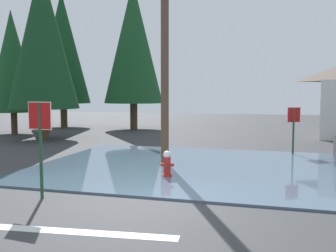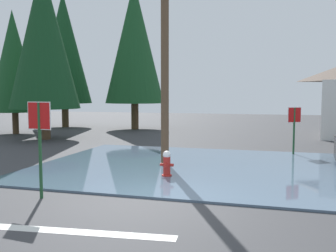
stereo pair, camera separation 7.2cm
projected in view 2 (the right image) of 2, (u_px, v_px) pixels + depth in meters
name	position (u px, v px, depth m)	size (l,w,h in m)	color
ground_plane	(153.00, 203.00, 9.17)	(80.00, 80.00, 0.10)	#38383A
flood_puddle	(225.00, 168.00, 12.96)	(13.05, 8.45, 0.06)	#4C6075
lane_stop_bar	(77.00, 232.00, 7.08)	(3.81, 0.30, 0.01)	silver
stop_sign_near	(40.00, 130.00, 9.22)	(0.68, 0.10, 2.39)	#1E4C28
fire_hydrant	(167.00, 165.00, 11.59)	(0.42, 0.36, 0.84)	#AD231E
utility_pole	(165.00, 53.00, 13.16)	(1.60, 0.28, 7.65)	brown
stop_sign_far	(294.00, 122.00, 15.74)	(0.54, 0.37, 2.03)	#1E4C28
pine_tree_tall_left	(134.00, 43.00, 27.08)	(4.24, 4.24, 10.60)	#4C3823
pine_tree_mid_left	(13.00, 61.00, 24.03)	(3.15, 3.15, 7.88)	#4C3823
pine_tree_short_left	(43.00, 37.00, 20.99)	(3.90, 3.90, 9.74)	#4C3823
pine_tree_far_center	(64.00, 48.00, 28.83)	(4.12, 4.12, 10.31)	#4C3823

